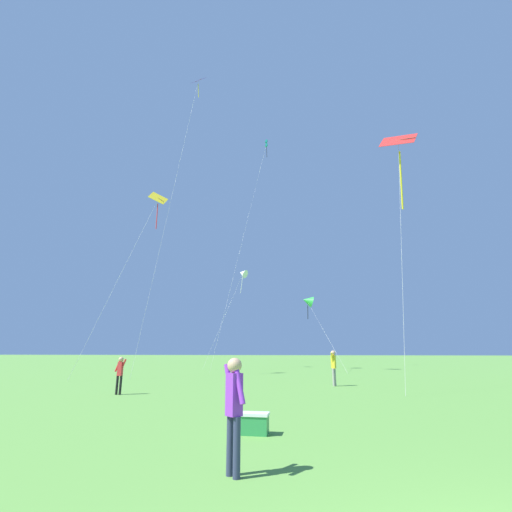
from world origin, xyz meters
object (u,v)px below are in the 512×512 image
Objects in this scene: person_in_blue_jacket at (120,372)px; picnic_cooler at (255,423)px; kite_purple_streamer at (195,95)px; kite_yellow_diamond at (156,207)px; kite_red_high at (399,157)px; person_child_small at (234,403)px; kite_teal_box at (265,148)px; kite_white_distant at (243,273)px; person_with_spool at (334,364)px; kite_green_small at (308,301)px.

person_in_blue_jacket reaches higher than picnic_cooler.
kite_purple_streamer is 1.93× the size of kite_yellow_diamond.
kite_red_high reaches higher than person_in_blue_jacket.
kite_teal_box is at bearing 98.07° from person_child_small.
kite_white_distant reaches higher than person_in_blue_jacket.
person_child_small is 2.72× the size of picnic_cooler.
kite_purple_streamer is 14.52m from kite_teal_box.
kite_red_high is 8.25× the size of person_with_spool.
kite_green_small is 0.60× the size of kite_yellow_diamond.
kite_green_small is at bearing 95.94° from person_with_spool.
person_with_spool is 10.56m from person_in_blue_jacket.
kite_yellow_diamond is 9.80× the size of person_in_blue_jacket.
kite_green_small reaches higher than picnic_cooler.
kite_green_small is 20.63m from person_with_spool.
person_child_small is (11.83, -20.30, -12.33)m from kite_yellow_diamond.
kite_green_small is at bearing -26.81° from kite_teal_box.
kite_purple_streamer is 0.98× the size of kite_teal_box.
person_with_spool is at bearing -176.99° from kite_red_high.
kite_purple_streamer reaches higher than kite_white_distant.
person_with_spool is 1.10× the size of person_child_small.
kite_teal_box is at bearing 107.53° from person_with_spool.
person_with_spool is (9.64, -20.86, -9.66)m from kite_white_distant.
kite_green_small is 14.96× the size of picnic_cooler.
kite_teal_box reaches higher than kite_green_small.
kite_teal_box is 28.91m from kite_red_high.
kite_red_high is at bearing 62.12° from picnic_cooler.
kite_purple_streamer reaches higher than person_in_blue_jacket.
kite_red_high is 9.06× the size of person_child_small.
picnic_cooler is (5.02, -34.06, -27.69)m from kite_teal_box.
picnic_cooler is (-6.44, -12.17, -12.68)m from kite_red_high.
kite_yellow_diamond is at bearing 163.43° from kite_red_high.
kite_yellow_diamond is (-11.56, -14.01, 6.20)m from kite_green_small.
kite_white_distant is 6.34× the size of person_with_spool.
kite_yellow_diamond reaches higher than kite_red_high.
kite_purple_streamer is 29.03m from person_with_spool.
kite_yellow_diamond is at bearing 157.57° from person_with_spool.
person_in_blue_jacket is (-13.42, -5.84, -12.00)m from kite_red_high.
kite_green_small is at bearing 50.49° from kite_yellow_diamond.
kite_white_distant is 17.43m from kite_teal_box.
kite_white_distant is at bearing 124.38° from kite_red_high.
picnic_cooler is at bearing -99.36° from person_with_spool.
kite_teal_box reaches higher than person_child_small.
kite_white_distant is 37.69m from person_child_small.
kite_white_distant is at bearing 91.48° from person_in_blue_jacket.
person_in_blue_jacket is at bearing -67.50° from kite_yellow_diamond.
kite_teal_box reaches higher than picnic_cooler.
kite_yellow_diamond is 18.85m from kite_red_high.
kite_purple_streamer is 18.92× the size of person_in_blue_jacket.
kite_green_small is at bearing 108.57° from kite_red_high.
kite_purple_streamer is 3.20× the size of kite_green_small.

